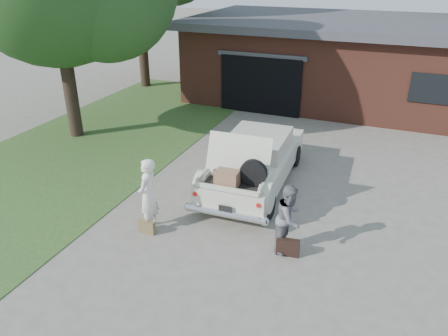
% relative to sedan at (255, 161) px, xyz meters
% --- Properties ---
extents(ground, '(90.00, 90.00, 0.00)m').
position_rel_sedan_xyz_m(ground, '(-0.26, -2.11, -0.69)').
color(ground, gray).
rests_on(ground, ground).
extents(grass_strip, '(6.00, 16.00, 0.02)m').
position_rel_sedan_xyz_m(grass_strip, '(-5.76, 0.89, -0.68)').
color(grass_strip, '#2D4C1E').
rests_on(grass_strip, ground).
extents(house, '(12.80, 7.80, 3.30)m').
position_rel_sedan_xyz_m(house, '(0.73, 9.36, 0.98)').
color(house, brown).
rests_on(house, ground).
extents(sedan, '(2.00, 4.74, 1.87)m').
position_rel_sedan_xyz_m(sedan, '(0.00, 0.00, 0.00)').
color(sedan, beige).
rests_on(sedan, ground).
extents(woman_left, '(0.49, 0.67, 1.70)m').
position_rel_sedan_xyz_m(woman_left, '(-1.48, -2.92, 0.16)').
color(woman_left, white).
rests_on(woman_left, ground).
extents(woman_right, '(0.70, 0.82, 1.49)m').
position_rel_sedan_xyz_m(woman_right, '(1.60, -2.51, 0.06)').
color(woman_right, slate).
rests_on(woman_right, ground).
extents(suitcase_left, '(0.39, 0.13, 0.30)m').
position_rel_sedan_xyz_m(suitcase_left, '(-1.44, -3.12, -0.54)').
color(suitcase_left, olive).
rests_on(suitcase_left, ground).
extents(suitcase_right, '(0.49, 0.21, 0.37)m').
position_rel_sedan_xyz_m(suitcase_right, '(1.65, -2.72, -0.50)').
color(suitcase_right, black).
rests_on(suitcase_right, ground).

